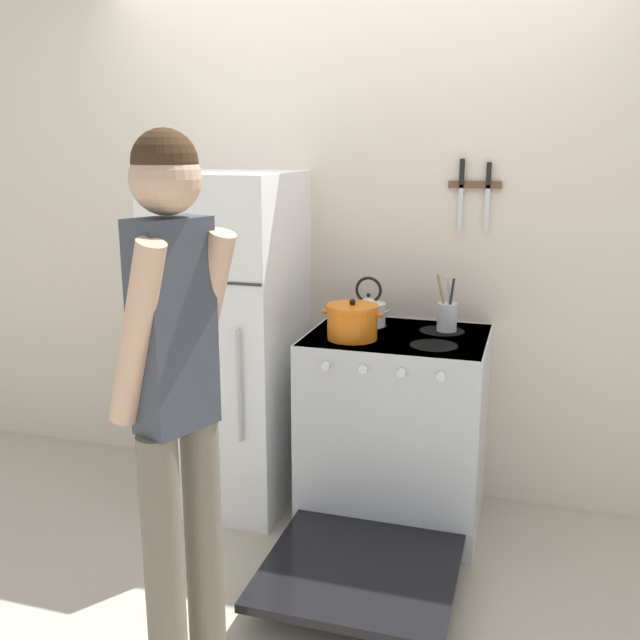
{
  "coord_description": "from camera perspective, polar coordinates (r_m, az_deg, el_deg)",
  "views": [
    {
      "loc": [
        0.87,
        -3.39,
        1.72
      ],
      "look_at": [
        -0.02,
        -0.47,
        0.97
      ],
      "focal_mm": 40.0,
      "sensor_mm": 36.0,
      "label": 1
    }
  ],
  "objects": [
    {
      "name": "ground_plane",
      "position": [
        3.89,
        2.37,
        -12.46
      ],
      "size": [
        14.0,
        14.0,
        0.0
      ],
      "primitive_type": "plane",
      "color": "#B2A893"
    },
    {
      "name": "wall_back",
      "position": [
        3.55,
        2.7,
        6.56
      ],
      "size": [
        10.0,
        0.06,
        2.55
      ],
      "color": "beige",
      "rests_on": "ground_plane"
    },
    {
      "name": "refrigerator",
      "position": [
        3.47,
        -7.01,
        -1.68
      ],
      "size": [
        0.59,
        0.69,
        1.6
      ],
      "color": "white",
      "rests_on": "ground_plane"
    },
    {
      "name": "stove_range",
      "position": [
        3.33,
        5.93,
        -8.83
      ],
      "size": [
        0.8,
        1.35,
        0.89
      ],
      "color": "silver",
      "rests_on": "ground_plane"
    },
    {
      "name": "dutch_oven_pot",
      "position": [
        3.12,
        2.6,
        -0.13
      ],
      "size": [
        0.27,
        0.23,
        0.18
      ],
      "color": "orange",
      "rests_on": "stove_range"
    },
    {
      "name": "tea_kettle",
      "position": [
        3.36,
        3.91,
        0.78
      ],
      "size": [
        0.2,
        0.16,
        0.23
      ],
      "color": "silver",
      "rests_on": "stove_range"
    },
    {
      "name": "utensil_jar",
      "position": [
        3.31,
        10.13,
        0.34
      ],
      "size": [
        0.1,
        0.09,
        0.26
      ],
      "color": "#B7BABF",
      "rests_on": "stove_range"
    },
    {
      "name": "person",
      "position": [
        2.24,
        -11.46,
        -5.0
      ],
      "size": [
        0.37,
        0.42,
        1.77
      ],
      "rotation": [
        0.0,
        0.0,
        1.21
      ],
      "color": "#6B6051",
      "rests_on": "ground_plane"
    },
    {
      "name": "wall_knife_strip",
      "position": [
        3.39,
        12.26,
        10.59
      ],
      "size": [
        0.24,
        0.03,
        0.34
      ],
      "color": "brown"
    }
  ]
}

